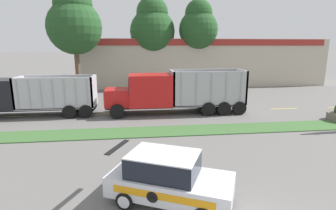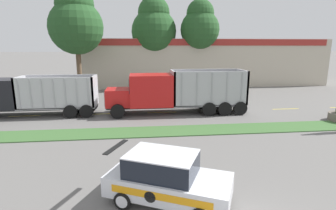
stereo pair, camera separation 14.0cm
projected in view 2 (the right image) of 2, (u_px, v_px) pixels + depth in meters
The scene contains 13 objects.
grass_verge at pixel (193, 130), 16.86m from camera, with size 120.00×2.12×0.06m, color #3D6633.
centre_line_2 at pixel (24, 116), 20.45m from camera, with size 2.40×0.14×0.01m, color yellow.
centre_line_3 at pixel (95, 114), 21.03m from camera, with size 2.40×0.14×0.01m, color yellow.
centre_line_4 at pixel (162, 112), 21.61m from camera, with size 2.40×0.14×0.01m, color yellow.
centre_line_5 at pixel (225, 111), 22.19m from camera, with size 2.40×0.14×0.01m, color yellow.
centre_line_6 at pixel (286, 109), 22.77m from camera, with size 2.40×0.14×0.01m, color yellow.
dump_truck_lead at pixel (11, 97), 20.13m from camera, with size 10.95×2.58×3.09m.
dump_truck_mid at pixel (164, 93), 20.99m from camera, with size 11.13×2.84×3.45m.
rally_car at pixel (166, 178), 8.98m from camera, with size 4.60×3.46×1.79m.
store_building_backdrop at pixel (200, 61), 39.73m from camera, with size 33.37×12.10×6.30m.
tree_behind_left at pixel (154, 27), 33.58m from camera, with size 5.76×5.76×11.54m.
tree_behind_centre at pixel (200, 26), 33.20m from camera, with size 4.95×4.95×11.16m.
tree_behind_right at pixel (76, 22), 27.78m from camera, with size 5.75×5.75×11.64m.
Camera 2 is at (-3.38, -5.01, 5.27)m, focal length 28.00 mm.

